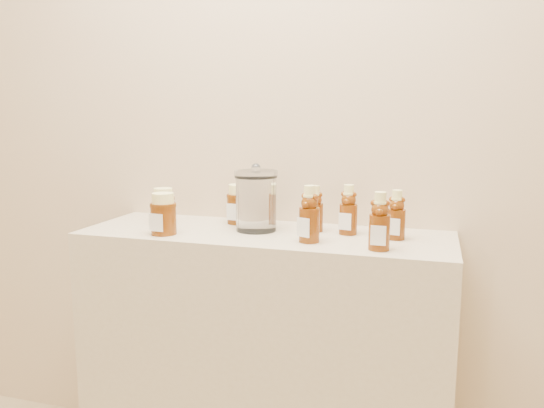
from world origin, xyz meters
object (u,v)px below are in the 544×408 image
(display_table, at_px, (265,362))
(bear_bottle_front_left, at_px, (309,210))
(honey_jar_left, at_px, (164,206))
(glass_canister, at_px, (256,198))
(bear_bottle_back_left, at_px, (315,206))

(display_table, distance_m, bear_bottle_front_left, 0.58)
(honey_jar_left, bearing_deg, glass_canister, 17.99)
(bear_bottle_back_left, bearing_deg, display_table, -154.06)
(honey_jar_left, relative_size, glass_canister, 0.57)
(display_table, distance_m, honey_jar_left, 0.64)
(bear_bottle_front_left, relative_size, honey_jar_left, 1.56)
(bear_bottle_front_left, xyz_separation_m, honey_jar_left, (-0.55, 0.13, -0.03))
(bear_bottle_back_left, relative_size, bear_bottle_front_left, 0.88)
(display_table, distance_m, bear_bottle_back_left, 0.56)
(display_table, xyz_separation_m, bear_bottle_back_left, (0.15, 0.07, 0.53))
(glass_canister, bearing_deg, bear_bottle_back_left, 13.86)
(bear_bottle_back_left, bearing_deg, glass_canister, -163.92)
(bear_bottle_back_left, xyz_separation_m, bear_bottle_front_left, (0.02, -0.15, 0.01))
(display_table, xyz_separation_m, honey_jar_left, (-0.39, 0.04, 0.51))
(bear_bottle_front_left, distance_m, glass_canister, 0.23)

